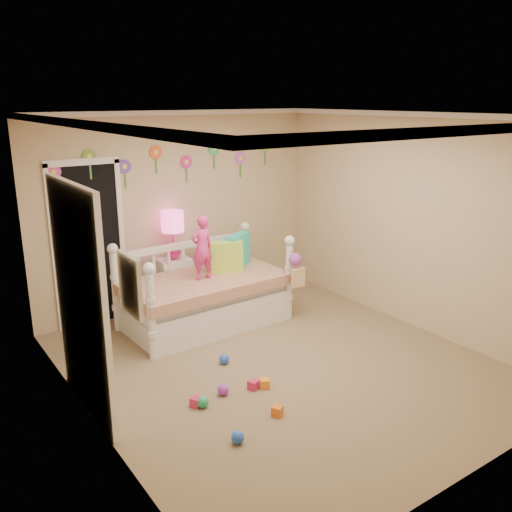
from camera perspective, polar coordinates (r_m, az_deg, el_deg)
floor at (r=6.00m, az=2.53°, el=-11.16°), size 4.00×4.50×0.01m
ceiling at (r=5.33m, az=2.89°, el=14.49°), size 4.00×4.50×0.01m
back_wall at (r=7.39m, az=-7.99°, el=4.68°), size 4.00×0.01×2.60m
left_wall at (r=4.64m, az=-17.36°, el=-2.87°), size 0.01×4.50×2.60m
right_wall at (r=6.89m, az=16.05°, el=3.37°), size 0.01×4.50×2.60m
crown_molding at (r=5.33m, az=2.88°, el=14.17°), size 4.00×4.50×0.06m
daybed at (r=6.82m, az=-5.39°, el=-2.73°), size 2.07×1.16×1.11m
pillow_turquoise at (r=7.15m, az=-1.90°, el=0.58°), size 0.45×0.35×0.43m
pillow_lime at (r=6.94m, az=-3.12°, el=-0.10°), size 0.44×0.30×0.39m
child at (r=6.63m, az=-5.64°, el=0.87°), size 0.30×0.21×0.79m
nightstand at (r=7.40m, az=-8.42°, el=-2.93°), size 0.44×0.35×0.71m
table_lamp at (r=7.18m, az=-8.67°, el=2.96°), size 0.29×0.29×0.64m
closet_doorway at (r=6.98m, az=-17.02°, el=1.20°), size 0.90×0.04×2.07m
flower_decals at (r=7.24m, az=-8.79°, el=9.54°), size 3.40×0.02×0.50m
mirror_closet at (r=5.01m, az=-17.75°, el=-4.55°), size 0.07×1.30×2.10m
wall_picture at (r=3.76m, az=-12.99°, el=-2.96°), size 0.05×0.34×0.42m
hanging_bag at (r=6.83m, az=4.18°, el=-1.60°), size 0.20×0.16×0.36m
toy_scatter at (r=5.39m, az=-2.14°, el=-13.88°), size 1.00×1.41×0.11m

